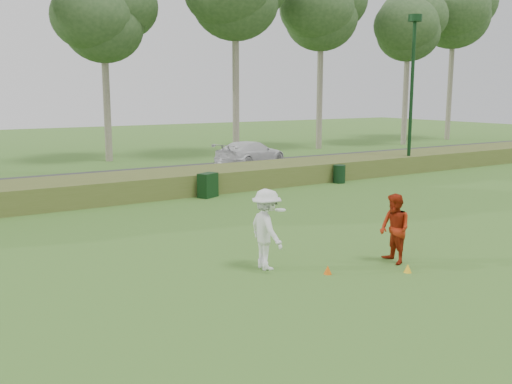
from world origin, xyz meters
TOP-DOWN VIEW (x-y plane):
  - ground at (0.00, 0.00)m, footprint 120.00×120.00m
  - reed_strip at (0.00, 12.00)m, footprint 80.00×3.00m
  - park_road at (0.00, 17.00)m, footprint 80.00×6.00m
  - lamp_post at (14.00, 11.00)m, footprint 0.70×0.70m
  - tree_4 at (2.00, 24.50)m, footprint 6.24×6.24m
  - tree_6 at (18.00, 23.80)m, footprint 7.02×7.02m
  - tree_7 at (26.00, 22.80)m, footprint 6.50×6.50m
  - tree_8 at (33.00, 24.20)m, footprint 8.06×8.06m
  - player_white at (-1.62, 0.92)m, footprint 0.96×1.34m
  - player_red at (1.38, -0.38)m, footprint 0.82×0.97m
  - cone_orange at (-0.62, -0.21)m, footprint 0.19×0.19m
  - cone_yellow at (1.10, -1.14)m, footprint 0.19×0.19m
  - utility_cabinet at (1.57, 10.24)m, footprint 0.94×0.79m
  - trash_bin at (8.57, 10.25)m, footprint 0.66×0.66m
  - car_right at (8.13, 17.60)m, footprint 5.27×3.55m

SIDE VIEW (x-z plane):
  - ground at x=0.00m, z-range 0.00..0.00m
  - park_road at x=0.00m, z-range 0.00..0.06m
  - cone_yellow at x=1.10m, z-range 0.00..0.21m
  - cone_orange at x=-0.62m, z-range 0.00..0.21m
  - trash_bin at x=8.57m, z-range 0.00..0.86m
  - reed_strip at x=0.00m, z-range 0.00..0.90m
  - utility_cabinet at x=1.57m, z-range 0.00..1.00m
  - car_right at x=8.13m, z-range 0.06..1.48m
  - player_red at x=1.38m, z-range 0.00..1.77m
  - player_white at x=-1.62m, z-range 0.00..1.98m
  - lamp_post at x=14.00m, z-range 1.51..9.68m
  - tree_4 at x=2.00m, z-range 2.84..14.34m
  - tree_7 at x=26.00m, z-range 3.09..15.59m
  - tree_6 at x=18.00m, z-range 3.35..16.85m
  - tree_8 at x=33.00m, z-range 3.73..18.73m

